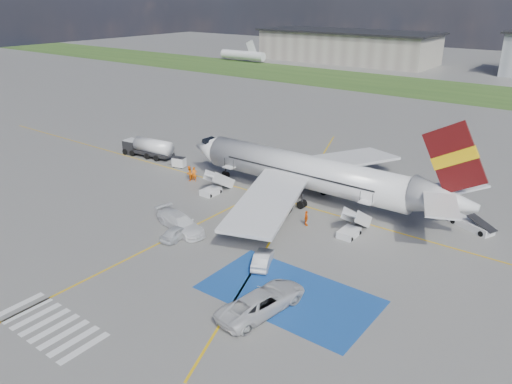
# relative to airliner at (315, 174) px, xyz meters

# --- Properties ---
(ground) EXTENTS (400.00, 400.00, 0.00)m
(ground) POSITION_rel_airliner_xyz_m (-1.51, -14.00, -3.39)
(ground) COLOR #60605E
(ground) RESTS_ON ground
(grass_strip) EXTENTS (400.00, 30.00, 0.01)m
(grass_strip) POSITION_rel_airliner_xyz_m (-1.51, 81.00, -3.39)
(grass_strip) COLOR #2D4C1E
(grass_strip) RESTS_ON ground
(taxiway_line_main) EXTENTS (120.00, 0.20, 0.01)m
(taxiway_line_main) POSITION_rel_airliner_xyz_m (-1.51, -2.00, -3.39)
(taxiway_line_main) COLOR gold
(taxiway_line_main) RESTS_ON ground
(taxiway_line_cross) EXTENTS (0.20, 60.00, 0.01)m
(taxiway_line_cross) POSITION_rel_airliner_xyz_m (-6.51, -24.00, -3.39)
(taxiway_line_cross) COLOR gold
(taxiway_line_cross) RESTS_ON ground
(taxiway_line_diag) EXTENTS (20.71, 56.45, 0.01)m
(taxiway_line_diag) POSITION_rel_airliner_xyz_m (-1.51, -2.00, -3.39)
(taxiway_line_diag) COLOR gold
(taxiway_line_diag) RESTS_ON ground
(staging_box) EXTENTS (14.00, 8.00, 0.01)m
(staging_box) POSITION_rel_airliner_xyz_m (8.49, -18.00, -3.39)
(staging_box) COLOR navy
(staging_box) RESTS_ON ground
(crosswalk) EXTENTS (9.00, 4.00, 0.01)m
(crosswalk) POSITION_rel_airliner_xyz_m (-3.31, -32.00, -3.39)
(crosswalk) COLOR silver
(crosswalk) RESTS_ON ground
(terminal_west) EXTENTS (60.00, 22.00, 10.00)m
(terminal_west) POSITION_rel_airliner_xyz_m (-56.51, 116.00, 1.61)
(terminal_west) COLOR gray
(terminal_west) RESTS_ON ground
(airliner) EXTENTS (36.81, 32.95, 11.92)m
(airliner) POSITION_rel_airliner_xyz_m (0.00, 0.00, 0.00)
(airliner) COLOR silver
(airliner) RESTS_ON ground
(airstairs_fwd) EXTENTS (1.90, 5.20, 3.60)m
(airstairs_fwd) POSITION_rel_airliner_xyz_m (-11.01, -5.30, -2.77)
(airstairs_fwd) COLOR silver
(airstairs_fwd) RESTS_ON ground
(airstairs_aft) EXTENTS (1.90, 5.20, 3.60)m
(airstairs_aft) POSITION_rel_airliner_xyz_m (7.49, -5.30, -2.77)
(airstairs_aft) COLOR silver
(airstairs_aft) RESTS_ON ground
(fuel_tanker) EXTENTS (8.54, 3.16, 2.85)m
(fuel_tanker) POSITION_rel_airliner_xyz_m (-28.27, -0.27, -2.19)
(fuel_tanker) COLOR black
(fuel_tanker) RESTS_ON ground
(gpu_cart) EXTENTS (1.98, 1.51, 1.48)m
(gpu_cart) POSITION_rel_airliner_xyz_m (-21.24, -0.92, -2.73)
(gpu_cart) COLOR silver
(gpu_cart) RESTS_ON ground
(belt_loader) EXTENTS (5.07, 3.32, 1.48)m
(belt_loader) POSITION_rel_airliner_xyz_m (16.83, 3.52, -3.02)
(belt_loader) COLOR silver
(belt_loader) RESTS_ON ground
(car_silver_a) EXTENTS (2.03, 4.09, 1.34)m
(car_silver_a) POSITION_rel_airliner_xyz_m (-5.86, -16.45, -2.72)
(car_silver_a) COLOR silver
(car_silver_a) RESTS_ON ground
(car_silver_b) EXTENTS (3.02, 4.28, 1.34)m
(car_silver_b) POSITION_rel_airliner_xyz_m (4.06, -15.58, -2.72)
(car_silver_b) COLOR #AEB1B6
(car_silver_b) RESTS_ON ground
(van_white_a) EXTENTS (3.61, 6.37, 2.27)m
(van_white_a) POSITION_rel_airliner_xyz_m (8.09, -21.09, -2.26)
(van_white_a) COLOR silver
(van_white_a) RESTS_ON ground
(van_white_b) EXTENTS (5.89, 3.60, 2.15)m
(van_white_b) POSITION_rel_airliner_xyz_m (-7.05, -14.79, -2.32)
(van_white_b) COLOR white
(van_white_b) RESTS_ON ground
(crew_fwd) EXTENTS (0.84, 0.74, 1.92)m
(crew_fwd) POSITION_rel_airliner_xyz_m (-15.71, -3.67, -2.43)
(crew_fwd) COLOR orange
(crew_fwd) RESTS_ON ground
(crew_nose) EXTENTS (1.02, 1.14, 1.95)m
(crew_nose) POSITION_rel_airliner_xyz_m (-16.42, -3.86, -2.42)
(crew_nose) COLOR orange
(crew_nose) RESTS_ON ground
(crew_aft) EXTENTS (0.95, 0.98, 1.65)m
(crew_aft) POSITION_rel_airliner_xyz_m (2.79, -6.21, -2.57)
(crew_aft) COLOR orange
(crew_aft) RESTS_ON ground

